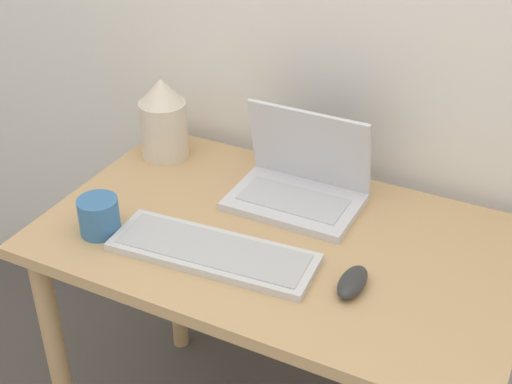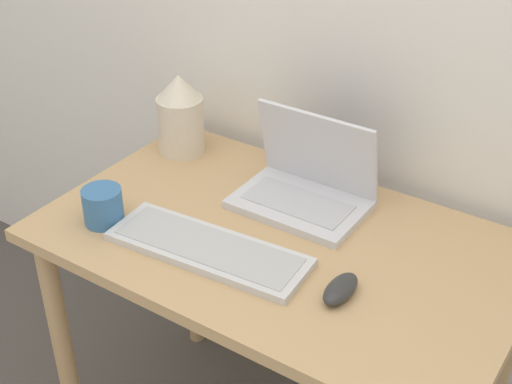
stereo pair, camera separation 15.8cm
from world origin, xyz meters
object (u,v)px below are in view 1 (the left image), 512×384
at_px(vase, 163,119).
at_px(mug, 99,216).
at_px(laptop, 300,182).
at_px(keyboard, 213,252).
at_px(mouse, 352,282).

xyz_separation_m(vase, mug, (0.07, -0.37, -0.07)).
height_order(laptop, keyboard, laptop).
distance_m(keyboard, mug, 0.28).
relative_size(mouse, vase, 0.50).
bearing_deg(laptop, vase, 174.40).
height_order(laptop, mouse, laptop).
height_order(keyboard, vase, vase).
distance_m(laptop, vase, 0.42).
relative_size(vase, mug, 2.41).
xyz_separation_m(keyboard, mouse, (0.31, 0.03, 0.01)).
bearing_deg(laptop, keyboard, -104.37).
distance_m(keyboard, mouse, 0.31).
bearing_deg(vase, mouse, -24.97).
relative_size(keyboard, mouse, 4.19).
xyz_separation_m(keyboard, mug, (-0.27, -0.04, 0.03)).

